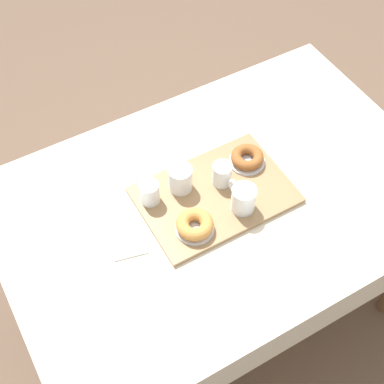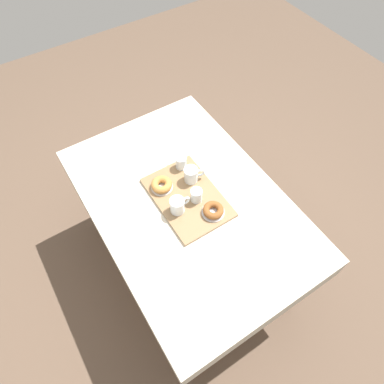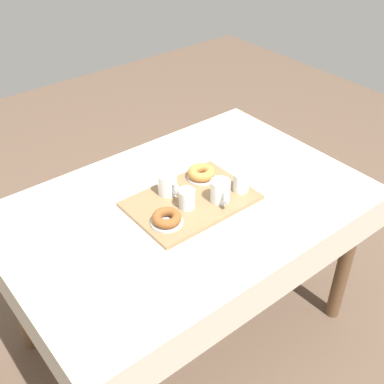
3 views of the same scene
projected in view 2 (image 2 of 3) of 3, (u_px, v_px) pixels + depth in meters
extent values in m
plane|color=brown|center=(188.00, 259.00, 2.43)|extent=(6.00, 6.00, 0.00)
cube|color=beige|center=(187.00, 203.00, 1.82)|extent=(1.40, 0.94, 0.03)
cube|color=beige|center=(254.00, 175.00, 2.03)|extent=(1.40, 0.01, 0.14)
cube|color=beige|center=(110.00, 253.00, 1.75)|extent=(1.40, 0.01, 0.14)
cube|color=beige|center=(269.00, 321.00, 1.56)|extent=(0.01, 0.94, 0.14)
cube|color=beige|center=(130.00, 134.00, 2.23)|extent=(0.01, 0.94, 0.14)
cylinder|color=brown|center=(301.00, 284.00, 1.95)|extent=(0.06, 0.06, 0.72)
cylinder|color=brown|center=(187.00, 149.00, 2.54)|extent=(0.06, 0.06, 0.72)
cylinder|color=brown|center=(189.00, 362.00, 1.72)|extent=(0.06, 0.06, 0.72)
cylinder|color=brown|center=(93.00, 194.00, 2.31)|extent=(0.06, 0.06, 0.72)
cube|color=olive|center=(187.00, 197.00, 1.81)|extent=(0.47, 0.32, 0.02)
cylinder|color=white|center=(177.00, 206.00, 1.72)|extent=(0.08, 0.08, 0.09)
cylinder|color=#B27523|center=(177.00, 206.00, 1.73)|extent=(0.06, 0.06, 0.06)
torus|color=white|center=(186.00, 201.00, 1.74)|extent=(0.01, 0.05, 0.05)
cylinder|color=white|center=(191.00, 175.00, 1.83)|extent=(0.08, 0.08, 0.09)
cylinder|color=#B27523|center=(191.00, 176.00, 1.84)|extent=(0.06, 0.06, 0.06)
torus|color=white|center=(200.00, 173.00, 1.84)|extent=(0.03, 0.05, 0.05)
cylinder|color=white|center=(181.00, 162.00, 1.89)|extent=(0.06, 0.06, 0.08)
cylinder|color=silver|center=(181.00, 164.00, 1.90)|extent=(0.05, 0.05, 0.05)
cylinder|color=white|center=(196.00, 195.00, 1.77)|extent=(0.06, 0.06, 0.08)
cylinder|color=silver|center=(196.00, 196.00, 1.77)|extent=(0.05, 0.05, 0.05)
cylinder|color=silver|center=(213.00, 212.00, 1.75)|extent=(0.12, 0.12, 0.01)
torus|color=brown|center=(213.00, 210.00, 1.73)|extent=(0.11, 0.11, 0.03)
cylinder|color=silver|center=(162.00, 187.00, 1.84)|extent=(0.12, 0.12, 0.01)
torus|color=#BC7F3D|center=(162.00, 184.00, 1.82)|extent=(0.11, 0.11, 0.04)
cube|color=white|center=(156.00, 161.00, 1.96)|extent=(0.13, 0.14, 0.01)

